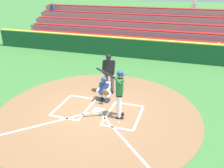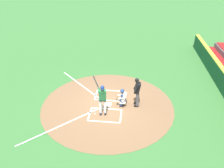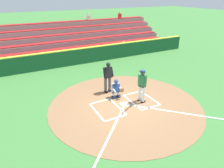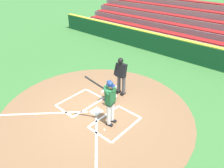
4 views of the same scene
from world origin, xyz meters
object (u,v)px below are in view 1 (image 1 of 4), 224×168
object	(u,v)px
plate_umpire	(109,71)
baseball	(119,123)
batter	(119,91)
catcher	(104,89)

from	to	relation	value
plate_umpire	baseball	bearing A→B (deg)	116.19
batter	plate_umpire	distance (m)	2.18
batter	baseball	bearing A→B (deg)	104.47
baseball	catcher	bearing A→B (deg)	-54.45
catcher	baseball	xyz separation A→B (m)	(-1.07, 1.50, -0.55)
batter	catcher	bearing A→B (deg)	-47.72
batter	baseball	size ratio (longest dim) A/B	28.76
catcher	baseball	size ratio (longest dim) A/B	15.27
plate_umpire	baseball	world-z (taller)	plate_umpire
batter	catcher	xyz separation A→B (m)	(0.96, -1.05, -0.51)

